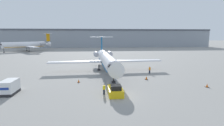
{
  "coord_description": "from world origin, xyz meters",
  "views": [
    {
      "loc": [
        -3.54,
        -25.69,
        9.22
      ],
      "look_at": [
        0.0,
        12.74,
        3.17
      ],
      "focal_mm": 28.0,
      "sensor_mm": 36.0,
      "label": 1
    }
  ],
  "objects_px": {
    "pushback_tug": "(115,91)",
    "luggage_cart": "(10,87)",
    "airplane_main": "(106,59)",
    "traffic_cone_mid": "(207,86)",
    "traffic_cone_right": "(146,78)",
    "traffic_cone_left": "(79,81)",
    "worker_by_wing": "(150,70)",
    "airplane_parked_far_left": "(26,45)",
    "worker_near_tug": "(104,89)"
  },
  "relations": [
    {
      "from": "pushback_tug",
      "to": "traffic_cone_left",
      "type": "xyz_separation_m",
      "value": [
        -6.49,
        7.9,
        -0.37
      ]
    },
    {
      "from": "luggage_cart",
      "to": "worker_by_wing",
      "type": "distance_m",
      "value": 29.77
    },
    {
      "from": "pushback_tug",
      "to": "luggage_cart",
      "type": "relative_size",
      "value": 1.25
    },
    {
      "from": "traffic_cone_left",
      "to": "traffic_cone_mid",
      "type": "height_order",
      "value": "traffic_cone_mid"
    },
    {
      "from": "luggage_cart",
      "to": "traffic_cone_right",
      "type": "height_order",
      "value": "luggage_cart"
    },
    {
      "from": "luggage_cart",
      "to": "traffic_cone_mid",
      "type": "bearing_deg",
      "value": 1.04
    },
    {
      "from": "worker_by_wing",
      "to": "airplane_parked_far_left",
      "type": "distance_m",
      "value": 86.48
    },
    {
      "from": "traffic_cone_mid",
      "to": "worker_by_wing",
      "type": "bearing_deg",
      "value": 119.34
    },
    {
      "from": "traffic_cone_left",
      "to": "traffic_cone_right",
      "type": "xyz_separation_m",
      "value": [
        14.14,
        1.04,
        0.07
      ]
    },
    {
      "from": "pushback_tug",
      "to": "airplane_parked_far_left",
      "type": "bearing_deg",
      "value": 118.39
    },
    {
      "from": "airplane_main",
      "to": "worker_near_tug",
      "type": "xyz_separation_m",
      "value": [
        -1.49,
        -18.6,
        -2.31
      ]
    },
    {
      "from": "traffic_cone_mid",
      "to": "traffic_cone_left",
      "type": "bearing_deg",
      "value": 166.93
    },
    {
      "from": "luggage_cart",
      "to": "traffic_cone_mid",
      "type": "height_order",
      "value": "luggage_cart"
    },
    {
      "from": "airplane_parked_far_left",
      "to": "traffic_cone_left",
      "type": "bearing_deg",
      "value": -62.95
    },
    {
      "from": "worker_near_tug",
      "to": "traffic_cone_mid",
      "type": "relative_size",
      "value": 2.57
    },
    {
      "from": "worker_by_wing",
      "to": "traffic_cone_mid",
      "type": "relative_size",
      "value": 2.76
    },
    {
      "from": "worker_near_tug",
      "to": "traffic_cone_mid",
      "type": "bearing_deg",
      "value": 6.63
    },
    {
      "from": "airplane_parked_far_left",
      "to": "traffic_cone_mid",
      "type": "bearing_deg",
      "value": -52.36
    },
    {
      "from": "luggage_cart",
      "to": "traffic_cone_left",
      "type": "distance_m",
      "value": 11.94
    },
    {
      "from": "worker_near_tug",
      "to": "traffic_cone_left",
      "type": "xyz_separation_m",
      "value": [
        -4.72,
        7.63,
        -0.58
      ]
    },
    {
      "from": "traffic_cone_mid",
      "to": "traffic_cone_right",
      "type": "bearing_deg",
      "value": 145.19
    },
    {
      "from": "airplane_main",
      "to": "airplane_parked_far_left",
      "type": "height_order",
      "value": "airplane_parked_far_left"
    },
    {
      "from": "traffic_cone_mid",
      "to": "worker_near_tug",
      "type": "bearing_deg",
      "value": -173.37
    },
    {
      "from": "pushback_tug",
      "to": "airplane_main",
      "type": "bearing_deg",
      "value": 90.86
    },
    {
      "from": "worker_by_wing",
      "to": "traffic_cone_left",
      "type": "distance_m",
      "value": 17.94
    },
    {
      "from": "worker_near_tug",
      "to": "traffic_cone_left",
      "type": "distance_m",
      "value": 8.99
    },
    {
      "from": "traffic_cone_left",
      "to": "airplane_parked_far_left",
      "type": "xyz_separation_m",
      "value": [
        -37.76,
        73.96,
        3.6
      ]
    },
    {
      "from": "traffic_cone_left",
      "to": "worker_by_wing",
      "type": "bearing_deg",
      "value": 22.19
    },
    {
      "from": "traffic_cone_left",
      "to": "traffic_cone_mid",
      "type": "xyz_separation_m",
      "value": [
        23.47,
        -5.45,
        0.02
      ]
    },
    {
      "from": "traffic_cone_left",
      "to": "traffic_cone_right",
      "type": "height_order",
      "value": "traffic_cone_right"
    },
    {
      "from": "traffic_cone_right",
      "to": "airplane_parked_far_left",
      "type": "height_order",
      "value": "airplane_parked_far_left"
    },
    {
      "from": "worker_by_wing",
      "to": "traffic_cone_left",
      "type": "xyz_separation_m",
      "value": [
        -16.6,
        -6.77,
        -0.66
      ]
    },
    {
      "from": "airplane_main",
      "to": "pushback_tug",
      "type": "xyz_separation_m",
      "value": [
        0.28,
        -18.87,
        -2.51
      ]
    },
    {
      "from": "pushback_tug",
      "to": "worker_near_tug",
      "type": "relative_size",
      "value": 2.61
    },
    {
      "from": "pushback_tug",
      "to": "traffic_cone_right",
      "type": "distance_m",
      "value": 11.77
    },
    {
      "from": "luggage_cart",
      "to": "traffic_cone_mid",
      "type": "xyz_separation_m",
      "value": [
        33.72,
        0.61,
        -0.82
      ]
    },
    {
      "from": "airplane_main",
      "to": "traffic_cone_mid",
      "type": "height_order",
      "value": "airplane_main"
    },
    {
      "from": "airplane_main",
      "to": "traffic_cone_mid",
      "type": "bearing_deg",
      "value": -43.56
    },
    {
      "from": "worker_near_tug",
      "to": "airplane_parked_far_left",
      "type": "bearing_deg",
      "value": 117.5
    },
    {
      "from": "pushback_tug",
      "to": "traffic_cone_mid",
      "type": "height_order",
      "value": "pushback_tug"
    },
    {
      "from": "worker_near_tug",
      "to": "worker_by_wing",
      "type": "distance_m",
      "value": 18.67
    },
    {
      "from": "luggage_cart",
      "to": "traffic_cone_right",
      "type": "distance_m",
      "value": 25.41
    },
    {
      "from": "worker_near_tug",
      "to": "traffic_cone_mid",
      "type": "xyz_separation_m",
      "value": [
        18.76,
        2.18,
        -0.56
      ]
    },
    {
      "from": "airplane_main",
      "to": "traffic_cone_right",
      "type": "distance_m",
      "value": 13.02
    },
    {
      "from": "pushback_tug",
      "to": "traffic_cone_left",
      "type": "bearing_deg",
      "value": 129.39
    },
    {
      "from": "worker_by_wing",
      "to": "traffic_cone_right",
      "type": "height_order",
      "value": "worker_by_wing"
    },
    {
      "from": "worker_near_tug",
      "to": "airplane_parked_far_left",
      "type": "relative_size",
      "value": 0.06
    },
    {
      "from": "pushback_tug",
      "to": "luggage_cart",
      "type": "xyz_separation_m",
      "value": [
        -16.74,
        1.84,
        0.47
      ]
    },
    {
      "from": "luggage_cart",
      "to": "worker_by_wing",
      "type": "bearing_deg",
      "value": 25.55
    },
    {
      "from": "airplane_main",
      "to": "worker_by_wing",
      "type": "xyz_separation_m",
      "value": [
        10.4,
        -4.2,
        -2.23
      ]
    }
  ]
}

